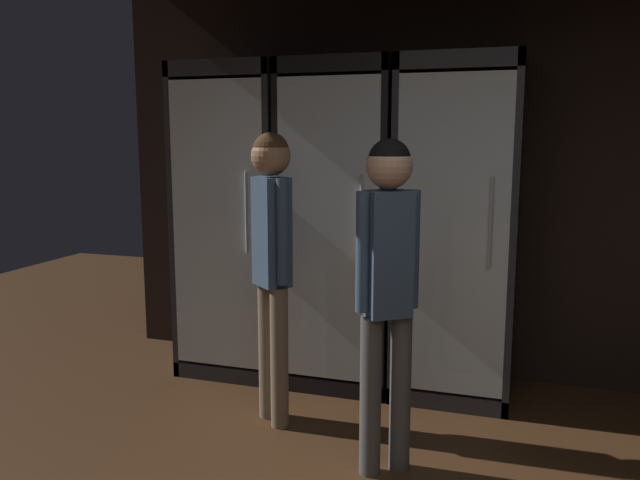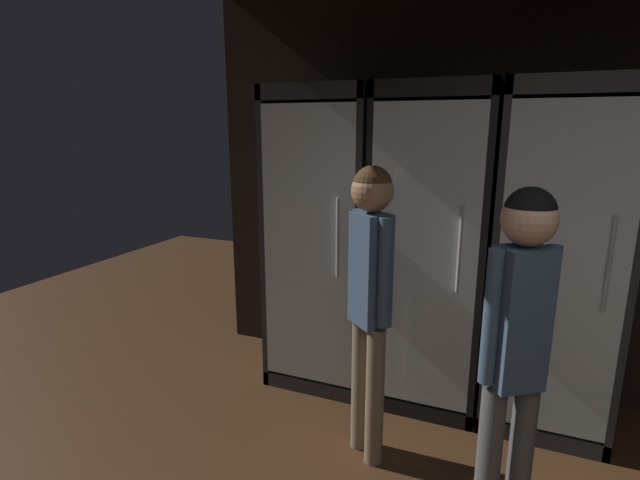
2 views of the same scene
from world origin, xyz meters
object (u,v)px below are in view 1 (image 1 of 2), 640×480
cooler_far_left (242,223)px  shopper_far (272,243)px  cooler_center (458,233)px  shopper_near (388,270)px  cooler_left (344,229)px

cooler_far_left → shopper_far: 0.96m
cooler_center → shopper_near: bearing=-99.7°
cooler_left → shopper_far: cooler_left is taller
cooler_center → shopper_near: 1.16m
cooler_left → shopper_near: cooler_left is taller
cooler_center → shopper_near: cooler_center is taller
cooler_far_left → cooler_center: bearing=0.0°
cooler_far_left → shopper_far: cooler_far_left is taller
cooler_far_left → cooler_center: 1.46m
shopper_near → shopper_far: (-0.72, 0.35, 0.03)m
cooler_center → shopper_near: size_ratio=1.30×
cooler_center → shopper_far: 1.21m
cooler_left → cooler_center: size_ratio=1.00×
cooler_center → shopper_near: (-0.19, -1.14, -0.02)m
cooler_left → shopper_far: size_ratio=1.27×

